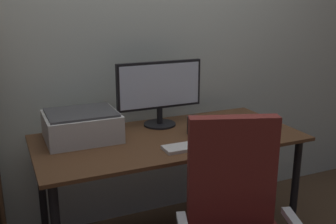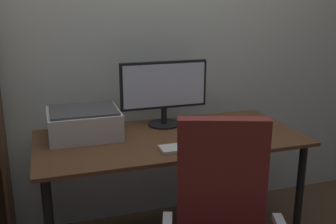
{
  "view_description": "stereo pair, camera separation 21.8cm",
  "coord_description": "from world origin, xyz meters",
  "px_view_note": "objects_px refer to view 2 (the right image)",
  "views": [
    {
      "loc": [
        -0.87,
        -1.96,
        1.5
      ],
      "look_at": [
        -0.02,
        -0.04,
        0.9
      ],
      "focal_mm": 42.14,
      "sensor_mm": 36.0,
      "label": 1
    },
    {
      "loc": [
        -0.67,
        -2.04,
        1.5
      ],
      "look_at": [
        -0.02,
        -0.04,
        0.9
      ],
      "focal_mm": 42.14,
      "sensor_mm": 36.0,
      "label": 2
    }
  ],
  "objects_px": {
    "desk": "(170,150)",
    "printer": "(84,123)",
    "coffee_mug": "(195,126)",
    "laptop": "(240,126)",
    "monitor": "(164,89)",
    "mouse": "(230,142)",
    "keyboard": "(187,147)"
  },
  "relations": [
    {
      "from": "coffee_mug",
      "to": "printer",
      "type": "distance_m",
      "value": 0.64
    },
    {
      "from": "monitor",
      "to": "coffee_mug",
      "type": "height_order",
      "value": "monitor"
    },
    {
      "from": "desk",
      "to": "coffee_mug",
      "type": "distance_m",
      "value": 0.21
    },
    {
      "from": "mouse",
      "to": "coffee_mug",
      "type": "xyz_separation_m",
      "value": [
        -0.11,
        0.22,
        0.04
      ]
    },
    {
      "from": "laptop",
      "to": "printer",
      "type": "height_order",
      "value": "printer"
    },
    {
      "from": "printer",
      "to": "monitor",
      "type": "bearing_deg",
      "value": 6.63
    },
    {
      "from": "keyboard",
      "to": "monitor",
      "type": "bearing_deg",
      "value": 89.12
    },
    {
      "from": "mouse",
      "to": "printer",
      "type": "xyz_separation_m",
      "value": [
        -0.73,
        0.39,
        0.06
      ]
    },
    {
      "from": "laptop",
      "to": "printer",
      "type": "bearing_deg",
      "value": 179.91
    },
    {
      "from": "keyboard",
      "to": "laptop",
      "type": "height_order",
      "value": "laptop"
    },
    {
      "from": "printer",
      "to": "mouse",
      "type": "bearing_deg",
      "value": -28.09
    },
    {
      "from": "keyboard",
      "to": "coffee_mug",
      "type": "bearing_deg",
      "value": 57.79
    },
    {
      "from": "desk",
      "to": "laptop",
      "type": "relative_size",
      "value": 4.75
    },
    {
      "from": "keyboard",
      "to": "mouse",
      "type": "xyz_separation_m",
      "value": [
        0.24,
        -0.02,
        0.01
      ]
    },
    {
      "from": "coffee_mug",
      "to": "laptop",
      "type": "relative_size",
      "value": 0.33
    },
    {
      "from": "printer",
      "to": "laptop",
      "type": "bearing_deg",
      "value": -7.92
    },
    {
      "from": "desk",
      "to": "printer",
      "type": "relative_size",
      "value": 3.8
    },
    {
      "from": "mouse",
      "to": "keyboard",
      "type": "bearing_deg",
      "value": -174.04
    },
    {
      "from": "mouse",
      "to": "monitor",
      "type": "bearing_deg",
      "value": 128.12
    },
    {
      "from": "desk",
      "to": "printer",
      "type": "xyz_separation_m",
      "value": [
        -0.47,
        0.16,
        0.17
      ]
    },
    {
      "from": "desk",
      "to": "mouse",
      "type": "bearing_deg",
      "value": -41.33
    },
    {
      "from": "mouse",
      "to": "laptop",
      "type": "bearing_deg",
      "value": 63.68
    },
    {
      "from": "monitor",
      "to": "desk",
      "type": "bearing_deg",
      "value": -98.6
    },
    {
      "from": "desk",
      "to": "laptop",
      "type": "height_order",
      "value": "laptop"
    },
    {
      "from": "desk",
      "to": "coffee_mug",
      "type": "bearing_deg",
      "value": -5.12
    },
    {
      "from": "keyboard",
      "to": "mouse",
      "type": "bearing_deg",
      "value": -4.55
    },
    {
      "from": "monitor",
      "to": "keyboard",
      "type": "xyz_separation_m",
      "value": [
        -0.01,
        -0.43,
        -0.22
      ]
    },
    {
      "from": "desk",
      "to": "monitor",
      "type": "xyz_separation_m",
      "value": [
        0.03,
        0.21,
        0.32
      ]
    },
    {
      "from": "monitor",
      "to": "coffee_mug",
      "type": "relative_size",
      "value": 5.2
    },
    {
      "from": "monitor",
      "to": "mouse",
      "type": "bearing_deg",
      "value": -62.44
    },
    {
      "from": "laptop",
      "to": "printer",
      "type": "xyz_separation_m",
      "value": [
        -0.93,
        0.13,
        0.07
      ]
    },
    {
      "from": "mouse",
      "to": "printer",
      "type": "bearing_deg",
      "value": 162.48
    }
  ]
}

